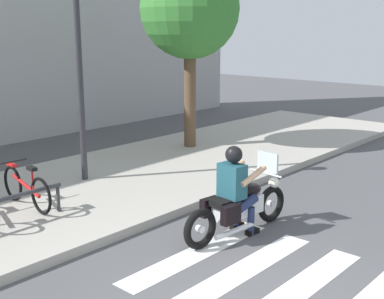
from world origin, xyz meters
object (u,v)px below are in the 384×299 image
at_px(motorcycle, 239,206).
at_px(rider, 236,185).
at_px(bicycle_3, 26,188).
at_px(street_lamp, 78,46).
at_px(tree_near_rack, 190,10).

height_order(motorcycle, rider, rider).
bearing_deg(bicycle_3, motorcycle, -61.02).
bearing_deg(bicycle_3, street_lamp, 20.71).
xyz_separation_m(rider, street_lamp, (-0.01, 3.77, 1.97)).
height_order(motorcycle, street_lamp, street_lamp).
height_order(bicycle_3, street_lamp, street_lamp).
xyz_separation_m(bicycle_3, street_lamp, (1.66, 0.63, 2.28)).
bearing_deg(motorcycle, tree_near_rack, 49.89).
height_order(street_lamp, tree_near_rack, tree_near_rack).
relative_size(motorcycle, tree_near_rack, 0.46).
relative_size(rider, street_lamp, 0.31).
relative_size(rider, tree_near_rack, 0.30).
distance_m(motorcycle, bicycle_3, 3.61).
bearing_deg(street_lamp, rider, -89.86).
relative_size(bicycle_3, tree_near_rack, 0.33).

